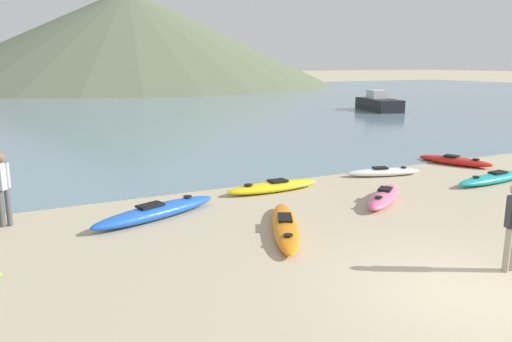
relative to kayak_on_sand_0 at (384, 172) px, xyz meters
The scene contains 13 objects.
ground_plane 8.97m from the kayak_on_sand_0, 121.76° to the right, with size 400.00×400.00×0.00m, color tan.
bay_water 36.20m from the kayak_on_sand_0, 97.49° to the left, with size 160.00×70.00×0.06m, color slate.
far_hill_midleft 75.40m from the kayak_on_sand_0, 83.16° to the left, with size 68.50×68.50×15.89m, color #5B664C.
kayak_on_sand_0 is the anchor object (origin of this frame).
kayak_on_sand_1 4.36m from the kayak_on_sand_0, behind, with size 3.06×0.77×0.34m.
kayak_on_sand_3 6.80m from the kayak_on_sand_0, 149.55° to the right, with size 2.14×3.46×0.30m.
kayak_on_sand_4 3.45m from the kayak_on_sand_0, 43.79° to the right, with size 3.46×0.86×0.35m.
kayak_on_sand_5 3.68m from the kayak_on_sand_0, ahead, with size 1.70×2.83×0.35m.
kayak_on_sand_6 8.30m from the kayak_on_sand_0, behind, with size 3.60×1.87×0.41m.
kayak_on_sand_7 3.39m from the kayak_on_sand_0, 130.75° to the right, with size 2.52×2.14×0.38m.
person_near_waterline 11.57m from the kayak_on_sand_0, behind, with size 0.36×0.32×1.77m.
moored_boat_0 23.59m from the kayak_on_sand_0, 50.07° to the left, with size 3.10×5.09×1.59m.
moored_boat_1 56.62m from the kayak_on_sand_0, 65.58° to the left, with size 4.43×3.67×1.25m.
Camera 1 is at (-6.63, -5.19, 3.77)m, focal length 35.00 mm.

